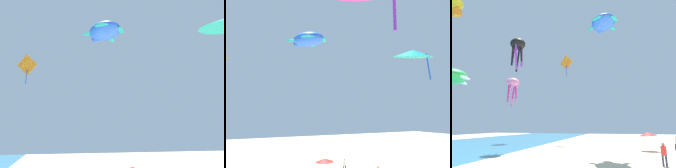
{
  "view_description": "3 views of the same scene",
  "coord_description": "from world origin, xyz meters",
  "views": [
    {
      "loc": [
        -14.1,
        12.84,
        5.26
      ],
      "look_at": [
        1.27,
        8.74,
        8.9
      ],
      "focal_mm": 36.67,
      "sensor_mm": 36.0,
      "label": 1
    },
    {
      "loc": [
        -17.56,
        16.8,
        7.39
      ],
      "look_at": [
        1.27,
        6.97,
        9.88
      ],
      "focal_mm": 40.05,
      "sensor_mm": 36.0,
      "label": 2
    },
    {
      "loc": [
        -15.85,
        7.62,
        2.88
      ],
      "look_at": [
        1.27,
        12.46,
        6.84
      ],
      "focal_mm": 30.48,
      "sensor_mm": 36.0,
      "label": 3
    }
  ],
  "objects": [
    {
      "name": "kite_diamond_orange",
      "position": [
        15.98,
        16.16,
        14.11
      ],
      "size": [
        1.06,
        2.54,
        3.87
      ],
      "rotation": [
        0.0,
        0.0,
        1.0
      ],
      "color": "orange"
    },
    {
      "name": "kite_octopus_black",
      "position": [
        5.45,
        20.13,
        13.5
      ],
      "size": [
        2.01,
        2.01,
        4.46
      ],
      "rotation": [
        0.0,
        0.0,
        4.54
      ],
      "color": "black"
    },
    {
      "name": "beach_umbrella",
      "position": [
        9.67,
        4.33,
        1.96
      ],
      "size": [
        2.18,
        2.19,
        2.26
      ],
      "color": "silver",
      "rests_on": "ground"
    },
    {
      "name": "kite_octopus_pink",
      "position": [
        14.72,
        26.13,
        10.54
      ],
      "size": [
        2.36,
        2.36,
        5.24
      ],
      "rotation": [
        0.0,
        0.0,
        1.44
      ],
      "color": "pink"
    },
    {
      "name": "kite_turtle_blue",
      "position": [
        4.26,
        8.65,
        14.36
      ],
      "size": [
        4.17,
        3.8,
        1.28
      ],
      "rotation": [
        0.0,
        0.0,
        0.26
      ],
      "color": "blue"
    },
    {
      "name": "person_beachcomber",
      "position": [
        0.42,
        4.53,
        1.0
      ],
      "size": [
        0.4,
        0.41,
        1.7
      ],
      "rotation": [
        0.0,
        0.0,
        5.28
      ],
      "color": "#33384C",
      "rests_on": "ground"
    },
    {
      "name": "person_kite_handler",
      "position": [
        10.92,
        1.02,
        1.0
      ],
      "size": [
        0.41,
        0.45,
        1.71
      ],
      "rotation": [
        0.0,
        0.0,
        1.31
      ],
      "color": "black",
      "rests_on": "ground"
    },
    {
      "name": "kite_box_yellow",
      "position": [
        3.25,
        29.01,
        19.35
      ],
      "size": [
        1.49,
        1.32,
        2.52
      ],
      "rotation": [
        0.0,
        0.0,
        1.36
      ],
      "color": "yellow"
    }
  ]
}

